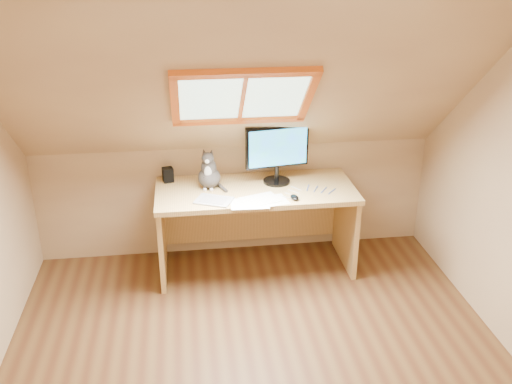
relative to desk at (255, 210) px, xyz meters
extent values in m
plane|color=brown|center=(-0.14, -1.45, -0.53)|extent=(3.50, 3.50, 0.00)
cube|color=tan|center=(-0.14, 0.30, -0.03)|extent=(3.50, 0.02, 1.00)
cube|color=silver|center=(-0.14, -2.23, 1.87)|extent=(3.50, 1.95, 0.02)
cube|color=tan|center=(-0.14, -0.48, 1.17)|extent=(3.50, 1.56, 1.41)
cube|color=#B2E0CC|center=(-0.14, -0.40, 1.10)|extent=(0.90, 0.53, 0.48)
cube|color=#C85212|center=(-0.14, -0.40, 1.10)|extent=(1.02, 0.64, 0.59)
cube|color=tan|center=(0.00, -0.07, 0.21)|extent=(1.66, 0.73, 0.04)
cube|color=tan|center=(-0.80, -0.07, -0.17)|extent=(0.04, 0.65, 0.71)
cube|color=tan|center=(0.80, -0.07, -0.17)|extent=(0.04, 0.65, 0.71)
cube|color=tan|center=(0.00, 0.26, -0.17)|extent=(1.56, 0.03, 0.50)
cylinder|color=black|center=(0.19, 0.04, 0.24)|extent=(0.23, 0.23, 0.02)
cylinder|color=black|center=(0.19, 0.04, 0.31)|extent=(0.04, 0.04, 0.12)
cube|color=black|center=(0.19, 0.04, 0.55)|extent=(0.54, 0.12, 0.35)
cube|color=blue|center=(0.20, 0.01, 0.55)|extent=(0.49, 0.08, 0.31)
ellipsoid|color=#433E3B|center=(-0.38, 0.02, 0.31)|extent=(0.23, 0.26, 0.16)
ellipsoid|color=#433E3B|center=(-0.38, 0.01, 0.41)|extent=(0.14, 0.14, 0.18)
ellipsoid|color=silver|center=(-0.39, -0.05, 0.39)|extent=(0.07, 0.04, 0.10)
ellipsoid|color=#433E3B|center=(-0.39, -0.03, 0.51)|extent=(0.11, 0.10, 0.09)
sphere|color=silver|center=(-0.40, -0.07, 0.49)|extent=(0.04, 0.04, 0.04)
cone|color=#433E3B|center=(-0.42, -0.01, 0.55)|extent=(0.05, 0.05, 0.06)
cone|color=#433E3B|center=(-0.35, -0.02, 0.55)|extent=(0.05, 0.05, 0.06)
cube|color=black|center=(-0.72, 0.18, 0.29)|extent=(0.10, 0.10, 0.12)
cube|color=#B2B2B7|center=(-0.36, -0.28, 0.23)|extent=(0.34, 0.30, 0.01)
ellipsoid|color=black|center=(0.28, -0.33, 0.25)|extent=(0.07, 0.11, 0.03)
cube|color=white|center=(-0.01, -0.33, 0.23)|extent=(0.33, 0.27, 0.00)
cube|color=white|center=(-0.01, -0.33, 0.23)|extent=(0.32, 0.24, 0.00)
cube|color=white|center=(-0.01, -0.33, 0.23)|extent=(0.35, 0.30, 0.00)
camera|label=1|loc=(-0.57, -4.38, 2.11)|focal=40.00mm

